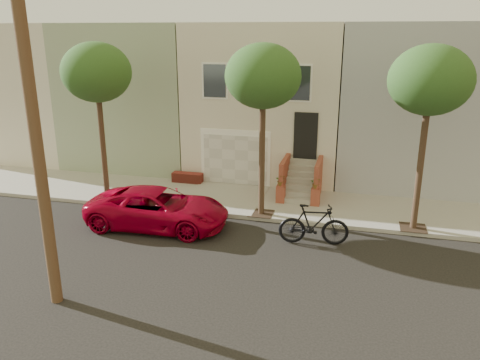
# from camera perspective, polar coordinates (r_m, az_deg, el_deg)

# --- Properties ---
(ground) EXTENTS (90.00, 90.00, 0.00)m
(ground) POSITION_cam_1_polar(r_m,az_deg,el_deg) (15.04, -4.39, -9.50)
(ground) COLOR black
(ground) RESTS_ON ground
(sidewalk) EXTENTS (40.00, 3.70, 0.15)m
(sidewalk) POSITION_cam_1_polar(r_m,az_deg,el_deg) (19.73, 0.58, -2.48)
(sidewalk) COLOR #9C998E
(sidewalk) RESTS_ON ground
(house_row) EXTENTS (33.10, 11.70, 7.00)m
(house_row) POSITION_cam_1_polar(r_m,az_deg,el_deg) (24.46, 3.95, 10.01)
(house_row) COLOR beige
(house_row) RESTS_ON sidewalk
(tree_left) EXTENTS (2.70, 2.57, 6.30)m
(tree_left) POSITION_cam_1_polar(r_m,az_deg,el_deg) (19.37, -16.85, 12.16)
(tree_left) COLOR #2D2116
(tree_left) RESTS_ON sidewalk
(tree_mid) EXTENTS (2.70, 2.57, 6.30)m
(tree_mid) POSITION_cam_1_polar(r_m,az_deg,el_deg) (16.98, 2.79, 12.21)
(tree_mid) COLOR #2D2116
(tree_mid) RESTS_ON sidewalk
(tree_right) EXTENTS (2.70, 2.57, 6.30)m
(tree_right) POSITION_cam_1_polar(r_m,az_deg,el_deg) (16.75, 21.89, 10.94)
(tree_right) COLOR #2D2116
(tree_right) RESTS_ON sidewalk
(pickup_truck) EXTENTS (5.16, 2.52, 1.41)m
(pickup_truck) POSITION_cam_1_polar(r_m,az_deg,el_deg) (17.36, -9.81, -3.37)
(pickup_truck) COLOR #99001C
(pickup_truck) RESTS_ON ground
(motorcycle) EXTENTS (2.38, 0.97, 1.39)m
(motorcycle) POSITION_cam_1_polar(r_m,az_deg,el_deg) (15.95, 8.85, -5.29)
(motorcycle) COLOR black
(motorcycle) RESTS_ON ground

